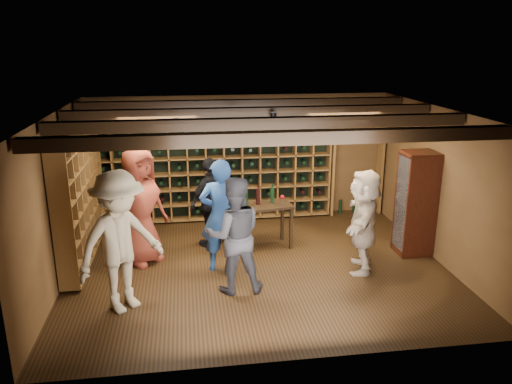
{
  "coord_description": "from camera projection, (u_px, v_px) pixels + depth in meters",
  "views": [
    {
      "loc": [
        -1.08,
        -7.31,
        3.53
      ],
      "look_at": [
        -0.0,
        0.2,
        1.21
      ],
      "focal_mm": 35.0,
      "sensor_mm": 36.0,
      "label": 1
    }
  ],
  "objects": [
    {
      "name": "crate_shelf",
      "position": [
        358.0,
        140.0,
        10.16
      ],
      "size": [
        1.2,
        0.32,
        2.07
      ],
      "color": "brown",
      "rests_on": "ground"
    },
    {
      "name": "guest_khaki",
      "position": [
        120.0,
        242.0,
        6.58
      ],
      "size": [
        1.43,
        1.35,
        1.95
      ],
      "primitive_type": "imported",
      "rotation": [
        0.0,
        0.0,
        0.68
      ],
      "color": "gray",
      "rests_on": "ground"
    },
    {
      "name": "guest_beige",
      "position": [
        364.0,
        221.0,
        7.78
      ],
      "size": [
        0.99,
        1.6,
        1.65
      ],
      "primitive_type": "imported",
      "rotation": [
        0.0,
        0.0,
        4.35
      ],
      "color": "tan",
      "rests_on": "ground"
    },
    {
      "name": "display_cabinet",
      "position": [
        415.0,
        205.0,
        8.41
      ],
      "size": [
        0.55,
        0.5,
        1.75
      ],
      "color": "#33120A",
      "rests_on": "ground"
    },
    {
      "name": "man_grey_suit",
      "position": [
        234.0,
        235.0,
        7.11
      ],
      "size": [
        0.85,
        0.66,
        1.72
      ],
      "primitive_type": "imported",
      "rotation": [
        0.0,
        0.0,
        3.16
      ],
      "color": "black",
      "rests_on": "ground"
    },
    {
      "name": "guest_red_floral",
      "position": [
        140.0,
        207.0,
        8.01
      ],
      "size": [
        1.1,
        1.1,
        1.92
      ],
      "primitive_type": "imported",
      "rotation": [
        0.0,
        0.0,
        0.79
      ],
      "color": "maroon",
      "rests_on": "ground"
    },
    {
      "name": "guest_woman_black",
      "position": [
        212.0,
        203.0,
        8.72
      ],
      "size": [
        0.98,
        0.88,
        1.6
      ],
      "primitive_type": "imported",
      "rotation": [
        0.0,
        0.0,
        3.79
      ],
      "color": "black",
      "rests_on": "ground"
    },
    {
      "name": "room_shell",
      "position": [
        258.0,
        117.0,
        7.44
      ],
      "size": [
        6.0,
        6.0,
        6.0
      ],
      "color": "brown",
      "rests_on": "ground"
    },
    {
      "name": "ground",
      "position": [
        258.0,
        267.0,
        8.1
      ],
      "size": [
        6.0,
        6.0,
        0.0
      ],
      "primitive_type": "plane",
      "color": "black",
      "rests_on": "ground"
    },
    {
      "name": "wine_rack_back",
      "position": [
        215.0,
        165.0,
        9.9
      ],
      "size": [
        4.65,
        0.3,
        2.2
      ],
      "color": "brown",
      "rests_on": "ground"
    },
    {
      "name": "wine_rack_left",
      "position": [
        80.0,
        192.0,
        8.16
      ],
      "size": [
        0.3,
        2.65,
        2.2
      ],
      "color": "brown",
      "rests_on": "ground"
    },
    {
      "name": "man_blue_shirt",
      "position": [
        221.0,
        216.0,
        7.76
      ],
      "size": [
        0.7,
        0.49,
        1.81
      ],
      "primitive_type": "imported",
      "rotation": [
        0.0,
        0.0,
        3.06
      ],
      "color": "navy",
      "rests_on": "ground"
    },
    {
      "name": "tasting_table",
      "position": [
        261.0,
        209.0,
        8.66
      ],
      "size": [
        1.12,
        0.69,
        1.07
      ],
      "rotation": [
        0.0,
        0.0,
        0.17
      ],
      "color": "black",
      "rests_on": "ground"
    }
  ]
}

